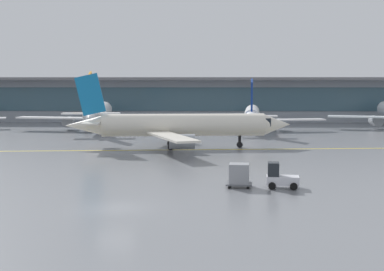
# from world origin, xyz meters

# --- Properties ---
(ground_plane) EXTENTS (400.00, 400.00, 0.00)m
(ground_plane) POSITION_xyz_m (0.00, 0.00, 0.00)
(ground_plane) COLOR slate
(taxiway_centreline_stripe) EXTENTS (109.62, 9.84, 0.01)m
(taxiway_centreline_stripe) POSITION_xyz_m (3.39, 32.39, 0.00)
(taxiway_centreline_stripe) COLOR yellow
(taxiway_centreline_stripe) RESTS_ON ground_plane
(terminal_concourse) EXTENTS (226.80, 11.00, 9.60)m
(terminal_concourse) POSITION_xyz_m (0.00, 84.33, 4.92)
(terminal_concourse) COLOR #8C939E
(terminal_concourse) RESTS_ON ground_plane
(gate_airplane_2) EXTENTS (28.67, 30.97, 10.25)m
(gate_airplane_2) POSITION_xyz_m (-12.87, 61.16, 3.07)
(gate_airplane_2) COLOR white
(gate_airplane_2) RESTS_ON ground_plane
(gate_airplane_3) EXTENTS (25.55, 27.60, 9.14)m
(gate_airplane_3) POSITION_xyz_m (14.60, 60.64, 2.74)
(gate_airplane_3) COLOR white
(gate_airplane_3) RESTS_ON ground_plane
(taxiing_regional_jet) EXTENTS (29.42, 27.25, 9.74)m
(taxiing_regional_jet) POSITION_xyz_m (3.01, 34.35, 2.92)
(taxiing_regional_jet) COLOR silver
(taxiing_regional_jet) RESTS_ON ground_plane
(baggage_tug) EXTENTS (2.73, 1.86, 2.10)m
(baggage_tug) POSITION_xyz_m (12.18, 7.33, 0.89)
(baggage_tug) COLOR silver
(baggage_tug) RESTS_ON ground_plane
(cargo_dolly_lead) EXTENTS (2.26, 1.81, 1.94)m
(cargo_dolly_lead) POSITION_xyz_m (8.91, 7.68, 1.05)
(cargo_dolly_lead) COLOR #595B60
(cargo_dolly_lead) RESTS_ON ground_plane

